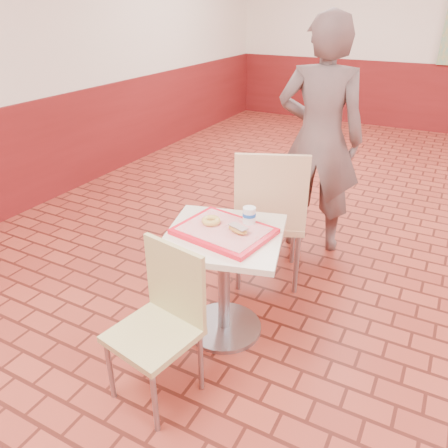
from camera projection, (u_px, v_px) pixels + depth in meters
The scene contains 8 objects.
main_table at pixel (224, 267), 2.54m from camera, with size 0.64×0.64×0.68m.
chair_main_front at pixel (162, 317), 2.14m from camera, with size 0.44×0.44×0.82m.
chair_main_back at pixel (270, 212), 2.96m from camera, with size 0.61×0.61×1.01m.
customer at pixel (319, 139), 3.31m from camera, with size 0.66×0.43×1.80m, color #65504E.
serving_tray at pixel (224, 231), 2.43m from camera, with size 0.50×0.39×0.03m.
ring_donut at pixel (211, 221), 2.47m from camera, with size 0.11×0.11×0.03m, color gold.
long_john_donut at pixel (238, 229), 2.38m from camera, with size 0.14×0.10×0.04m.
paper_cup at pixel (249, 215), 2.47m from camera, with size 0.08×0.08×0.09m.
Camera 1 is at (-0.42, -2.57, 1.84)m, focal length 35.00 mm.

